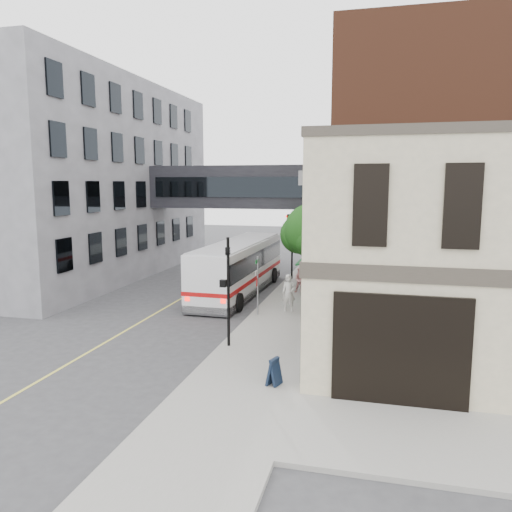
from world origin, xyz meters
The scene contains 17 objects.
ground centered at (0.00, 0.00, 0.00)m, with size 120.00×120.00×0.00m, color #38383A.
sidewalk_main centered at (2.00, 14.00, 0.07)m, with size 4.00×60.00×0.15m, color gray.
corner_building centered at (8.97, 2.00, 4.21)m, with size 10.19×8.12×8.45m.
brick_building centered at (9.98, 15.00, 6.99)m, with size 13.76×18.00×14.00m.
opposite_building centered at (-17.00, 16.00, 7.00)m, with size 14.00×24.00×14.00m, color slate.
skyway_bridge centered at (-3.00, 18.00, 6.50)m, with size 14.00×3.18×3.00m.
traffic_signal_near centered at (0.37, 2.00, 2.98)m, with size 0.44×0.22×4.60m.
traffic_signal_far centered at (0.26, 17.00, 3.34)m, with size 0.53×0.28×4.50m.
street_sign_pole centered at (0.39, 7.00, 1.93)m, with size 0.08×0.75×3.00m.
street_tree centered at (2.19, 13.22, 3.91)m, with size 3.80×3.20×5.60m.
lane_marking centered at (-5.00, 10.00, 0.01)m, with size 0.12×40.00×0.01m, color #D8CC4C.
bus centered at (-2.06, 12.17, 1.77)m, with size 3.05×11.80×3.16m.
pedestrian_a centered at (1.81, 8.02, 1.12)m, with size 0.71×0.47×1.95m, color silver.
pedestrian_b centered at (1.70, 12.60, 0.93)m, with size 0.76×0.59×1.57m, color #DB8F8D.
pedestrian_c centered at (2.34, 13.23, 1.05)m, with size 1.16×0.67×1.80m, color black.
newspaper_box centered at (2.29, 10.50, 0.56)m, with size 0.41×0.36×0.81m, color #155D19.
sandwich_board centered at (3.05, -1.50, 0.61)m, with size 0.33×0.51×0.92m, color black.
Camera 1 is at (6.29, -16.95, 6.80)m, focal length 35.00 mm.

